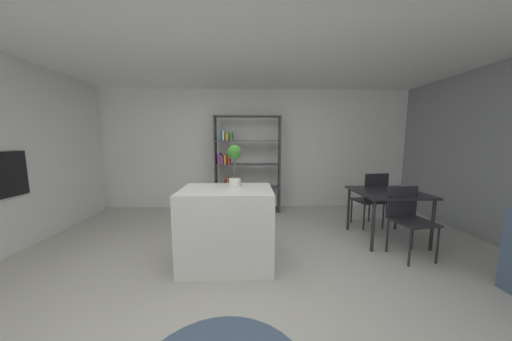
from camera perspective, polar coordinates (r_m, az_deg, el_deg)
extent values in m
plane|color=beige|center=(2.94, -4.36, -23.44)|extent=(10.30, 10.30, 0.00)
cube|color=white|center=(2.78, -4.98, 31.62)|extent=(7.47, 5.57, 0.06)
cube|color=white|center=(5.29, -3.17, 5.18)|extent=(7.47, 0.06, 2.62)
cube|color=black|center=(4.36, -47.22, -0.75)|extent=(0.04, 0.60, 0.59)
cube|color=silver|center=(2.94, -7.06, -13.40)|extent=(1.08, 0.75, 0.94)
cylinder|color=white|center=(2.92, -5.21, -2.96)|extent=(0.15, 0.15, 0.10)
cylinder|color=#476633|center=(2.89, -5.25, 0.57)|extent=(0.01, 0.01, 0.26)
sphere|color=#377E29|center=(2.88, -5.30, 4.49)|extent=(0.17, 0.17, 0.17)
cube|color=#4C4C51|center=(4.99, -9.77, 1.46)|extent=(0.02, 0.36, 2.01)
cube|color=#4C4C51|center=(4.99, 5.69, 1.53)|extent=(0.02, 0.36, 2.01)
cube|color=#4C4C51|center=(4.95, -2.10, 13.04)|extent=(1.36, 0.36, 0.02)
cube|color=#4C4C51|center=(5.14, -1.99, -9.57)|extent=(1.36, 0.36, 0.02)
cube|color=#4C4C51|center=(5.02, -2.02, -4.08)|extent=(1.32, 0.36, 0.02)
cube|color=#4C4C51|center=(4.95, -2.05, 1.51)|extent=(1.32, 0.36, 0.02)
cube|color=#4C4C51|center=(4.92, -2.07, 7.21)|extent=(1.32, 0.36, 0.02)
cube|color=#38383D|center=(5.13, -7.87, -8.08)|extent=(0.04, 0.30, 0.25)
cube|color=#338E4C|center=(5.14, -7.22, -8.64)|extent=(0.05, 0.30, 0.15)
cube|color=silver|center=(5.14, -6.61, -8.68)|extent=(0.03, 0.30, 0.14)
cube|color=silver|center=(5.12, -5.87, -8.09)|extent=(0.05, 0.30, 0.25)
cube|color=red|center=(5.03, -7.37, -3.10)|extent=(0.03, 0.30, 0.15)
cube|color=orange|center=(5.02, -6.83, -2.74)|extent=(0.03, 0.30, 0.22)
cube|color=silver|center=(5.02, -6.25, -3.00)|extent=(0.05, 0.30, 0.17)
cube|color=silver|center=(5.01, -5.63, -2.85)|extent=(0.04, 0.30, 0.20)
cube|color=#8E4793|center=(4.97, -8.81, 2.90)|extent=(0.06, 0.30, 0.23)
cube|color=#8E4793|center=(4.97, -8.18, 2.60)|extent=(0.04, 0.30, 0.17)
cube|color=orange|center=(4.96, -7.40, 2.79)|extent=(0.05, 0.30, 0.21)
cube|color=red|center=(4.95, -6.53, 2.56)|extent=(0.04, 0.30, 0.17)
cube|color=#2D6BAD|center=(4.95, -8.39, 8.43)|extent=(0.04, 0.30, 0.20)
cube|color=silver|center=(4.95, -7.82, 8.40)|extent=(0.04, 0.30, 0.19)
cube|color=gold|center=(4.94, -6.95, 8.16)|extent=(0.05, 0.30, 0.15)
cube|color=#338E4C|center=(4.93, -6.01, 8.28)|extent=(0.05, 0.30, 0.17)
cube|color=#232328|center=(4.04, 29.44, -4.64)|extent=(0.94, 0.90, 0.03)
cylinder|color=#232328|center=(3.61, 26.60, -11.99)|extent=(0.04, 0.04, 0.72)
cylinder|color=#232328|center=(4.05, 37.07, -10.60)|extent=(0.04, 0.04, 0.72)
cylinder|color=#232328|center=(4.27, 21.60, -8.75)|extent=(0.04, 0.04, 0.72)
cylinder|color=#232328|center=(4.66, 31.03, -7.98)|extent=(0.04, 0.04, 0.72)
cube|color=#232328|center=(4.58, 25.53, -6.63)|extent=(0.48, 0.48, 0.03)
cube|color=#232328|center=(4.37, 27.23, -3.88)|extent=(0.42, 0.09, 0.49)
cylinder|color=#232328|center=(4.88, 25.86, -8.65)|extent=(0.03, 0.03, 0.44)
cylinder|color=#232328|center=(4.69, 22.23, -9.12)|extent=(0.03, 0.03, 0.44)
cylinder|color=#232328|center=(4.61, 28.57, -9.75)|extent=(0.03, 0.03, 0.44)
cylinder|color=#232328|center=(4.39, 24.82, -10.34)|extent=(0.03, 0.03, 0.44)
cube|color=#232328|center=(3.64, 33.88, -10.33)|extent=(0.50, 0.49, 0.03)
cube|color=#232328|center=(3.73, 31.98, -6.38)|extent=(0.44, 0.09, 0.40)
cylinder|color=#232328|center=(3.46, 33.38, -15.45)|extent=(0.03, 0.03, 0.47)
cylinder|color=#232328|center=(3.73, 37.86, -14.21)|extent=(0.03, 0.03, 0.47)
cylinder|color=#232328|center=(3.72, 29.36, -13.61)|extent=(0.03, 0.03, 0.47)
cylinder|color=#232328|center=(3.97, 33.80, -12.63)|extent=(0.03, 0.03, 0.47)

